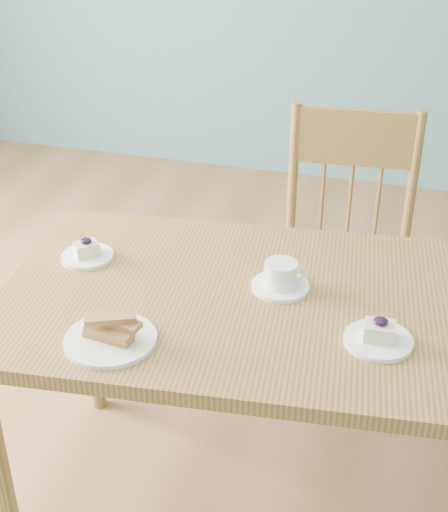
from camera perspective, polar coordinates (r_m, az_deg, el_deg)
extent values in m
cube|color=#966646|center=(2.44, -5.80, -16.16)|extent=(5.00, 5.00, 0.01)
cube|color=#A0773C|center=(1.83, 3.67, -3.87)|extent=(1.47, 0.94, 0.04)
cylinder|color=#A0773C|center=(1.98, -17.45, -16.29)|extent=(0.05, 0.05, 0.71)
cylinder|color=#A0773C|center=(2.45, -10.62, -5.34)|extent=(0.05, 0.05, 0.71)
cube|color=#A0773C|center=(2.49, 9.39, -1.43)|extent=(0.49, 0.47, 0.04)
cylinder|color=#A0773C|center=(2.49, 4.09, -7.94)|extent=(0.04, 0.04, 0.45)
cylinder|color=#A0773C|center=(2.48, 13.18, -8.92)|extent=(0.04, 0.04, 0.45)
cylinder|color=#A0773C|center=(2.79, 5.24, -3.40)|extent=(0.04, 0.04, 0.45)
cylinder|color=#A0773C|center=(2.78, 13.27, -4.25)|extent=(0.04, 0.04, 0.45)
cylinder|color=#A0773C|center=(2.55, 5.56, 6.64)|extent=(0.03, 0.03, 0.51)
cylinder|color=#A0773C|center=(2.54, 14.86, 5.68)|extent=(0.03, 0.03, 0.51)
cube|color=#A0773C|center=(2.49, 10.50, 9.28)|extent=(0.39, 0.06, 0.20)
cylinder|color=#A0773C|center=(2.59, 7.84, 4.30)|extent=(0.02, 0.02, 0.30)
cylinder|color=#A0773C|center=(2.58, 10.00, 4.08)|extent=(0.02, 0.02, 0.30)
cylinder|color=#A0773C|center=(2.58, 12.17, 3.85)|extent=(0.02, 0.02, 0.30)
cylinder|color=white|center=(1.69, 12.23, -6.61)|extent=(0.16, 0.16, 0.01)
cube|color=beige|center=(1.68, 12.32, -5.89)|extent=(0.07, 0.06, 0.04)
ellipsoid|color=black|center=(1.66, 12.42, -5.11)|extent=(0.03, 0.03, 0.02)
sphere|color=black|center=(1.67, 12.78, -5.10)|extent=(0.01, 0.01, 0.01)
sphere|color=black|center=(1.67, 12.17, -4.96)|extent=(0.01, 0.01, 0.01)
sphere|color=black|center=(1.65, 12.49, -5.32)|extent=(0.01, 0.01, 0.01)
cylinder|color=white|center=(2.02, -10.87, -0.02)|extent=(0.15, 0.15, 0.01)
cube|color=beige|center=(2.01, -10.93, 0.57)|extent=(0.08, 0.08, 0.04)
ellipsoid|color=black|center=(2.00, -11.00, 1.20)|extent=(0.03, 0.03, 0.01)
sphere|color=black|center=(2.00, -10.72, 1.20)|extent=(0.01, 0.01, 0.01)
sphere|color=black|center=(2.01, -11.10, 1.30)|extent=(0.01, 0.01, 0.01)
sphere|color=black|center=(1.99, -11.03, 1.07)|extent=(0.01, 0.01, 0.01)
cylinder|color=white|center=(1.86, 4.52, -2.42)|extent=(0.15, 0.15, 0.01)
cylinder|color=white|center=(1.84, 4.57, -1.43)|extent=(0.11, 0.11, 0.06)
cylinder|color=#9B7745|center=(1.82, 4.60, -0.73)|extent=(0.07, 0.07, 0.00)
torus|color=white|center=(1.85, 5.88, -1.35)|extent=(0.05, 0.03, 0.05)
cylinder|color=white|center=(1.68, -9.06, -6.60)|extent=(0.22, 0.22, 0.01)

